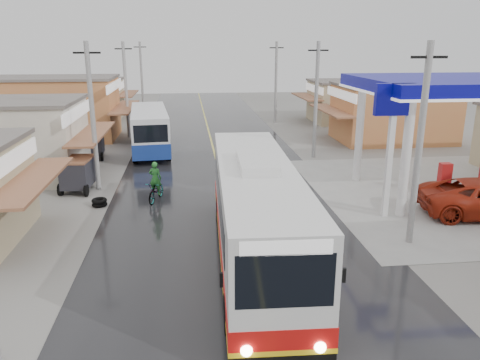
{
  "coord_description": "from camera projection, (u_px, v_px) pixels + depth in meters",
  "views": [
    {
      "loc": [
        -1.92,
        -16.86,
        7.93
      ],
      "look_at": [
        0.32,
        2.91,
        2.05
      ],
      "focal_mm": 35.0,
      "sensor_mm": 36.0,
      "label": 1
    }
  ],
  "objects": [
    {
      "name": "second_bus",
      "position": [
        150.0,
        129.0,
        34.89
      ],
      "size": [
        3.41,
        9.64,
        3.14
      ],
      "rotation": [
        0.0,
        0.0,
        0.09
      ],
      "color": "silver",
      "rests_on": "road"
    },
    {
      "name": "cyclist",
      "position": [
        156.0,
        188.0,
        24.09
      ],
      "size": [
        1.23,
        2.11,
        2.15
      ],
      "rotation": [
        0.0,
        0.0,
        -0.29
      ],
      "color": "black",
      "rests_on": "ground"
    },
    {
      "name": "road",
      "position": [
        216.0,
        160.0,
        32.81
      ],
      "size": [
        12.0,
        90.0,
        0.02
      ],
      "primitive_type": "cube",
      "color": "black",
      "rests_on": "ground"
    },
    {
      "name": "shopfronts_left",
      "position": [
        37.0,
        155.0,
        34.27
      ],
      "size": [
        11.0,
        44.0,
        5.2
      ],
      "primitive_type": null,
      "color": "tan",
      "rests_on": "ground"
    },
    {
      "name": "tricycle_far",
      "position": [
        93.0,
        144.0,
        33.0
      ],
      "size": [
        1.75,
        2.38,
        1.82
      ],
      "rotation": [
        0.0,
        0.0,
        0.09
      ],
      "color": "#26262D",
      "rests_on": "ground"
    },
    {
      "name": "centre_line",
      "position": [
        216.0,
        159.0,
        32.81
      ],
      "size": [
        0.15,
        90.0,
        0.01
      ],
      "primitive_type": "cube",
      "color": "#D8CC4C",
      "rests_on": "road"
    },
    {
      "name": "utility_poles_right",
      "position": [
        313.0,
        157.0,
        33.57
      ],
      "size": [
        1.6,
        36.0,
        8.0
      ],
      "primitive_type": null,
      "color": "gray",
      "rests_on": "ground"
    },
    {
      "name": "shopfronts_right",
      "position": [
        441.0,
        164.0,
        31.57
      ],
      "size": [
        11.0,
        44.0,
        4.8
      ],
      "primitive_type": null,
      "color": "#BCB2A4",
      "rests_on": "ground"
    },
    {
      "name": "utility_poles_left",
      "position": [
        116.0,
        159.0,
        33.01
      ],
      "size": [
        1.6,
        50.0,
        8.0
      ],
      "primitive_type": null,
      "color": "gray",
      "rests_on": "ground"
    },
    {
      "name": "coach_bus",
      "position": [
        256.0,
        212.0,
        17.14
      ],
      "size": [
        3.34,
        12.98,
        4.02
      ],
      "rotation": [
        0.0,
        0.0,
        -0.04
      ],
      "color": "silver",
      "rests_on": "road"
    },
    {
      "name": "ground",
      "position": [
        240.0,
        250.0,
        18.52
      ],
      "size": [
        120.0,
        120.0,
        0.0
      ],
      "primitive_type": "plane",
      "color": "slate",
      "rests_on": "ground"
    },
    {
      "name": "tricycle_near",
      "position": [
        77.0,
        172.0,
        25.63
      ],
      "size": [
        1.76,
        2.53,
        1.86
      ],
      "rotation": [
        0.0,
        0.0,
        -0.07
      ],
      "color": "#26262D",
      "rests_on": "ground"
    },
    {
      "name": "tyre_stack",
      "position": [
        99.0,
        202.0,
        23.49
      ],
      "size": [
        0.76,
        0.76,
        0.39
      ],
      "color": "black",
      "rests_on": "ground"
    }
  ]
}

